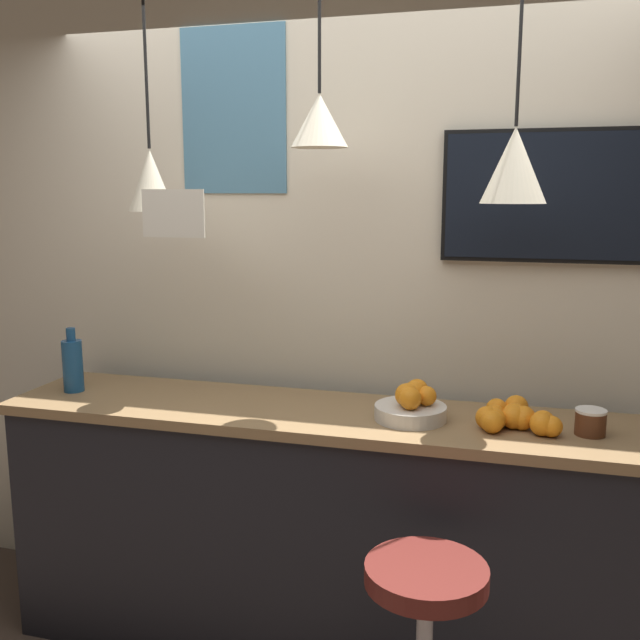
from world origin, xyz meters
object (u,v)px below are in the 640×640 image
bar_stool (425,632)px  fruit_bowl (412,405)px  mounted_tv (554,196)px  juice_bottle (73,364)px  spread_jar (590,422)px

bar_stool → fruit_bowl: bearing=103.4°
bar_stool → mounted_tv: size_ratio=0.89×
fruit_bowl → juice_bottle: 1.42m
bar_stool → juice_bottle: 1.74m
juice_bottle → bar_stool: bearing=-19.3°
spread_jar → mounted_tv: bearing=113.2°
mounted_tv → juice_bottle: bearing=-169.6°
bar_stool → spread_jar: 0.90m
juice_bottle → spread_jar: size_ratio=2.57×
bar_stool → juice_bottle: (-1.54, 0.54, 0.60)m
spread_jar → mounted_tv: mounted_tv is taller
juice_bottle → mounted_tv: size_ratio=0.33×
juice_bottle → mounted_tv: mounted_tv is taller
fruit_bowl → juice_bottle: (-1.41, -0.00, 0.06)m
bar_stool → spread_jar: spread_jar is taller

